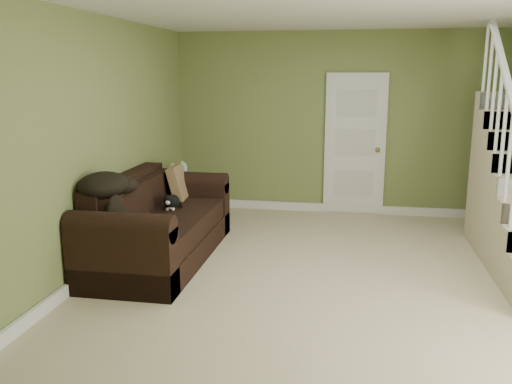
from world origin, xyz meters
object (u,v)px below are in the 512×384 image
at_px(sofa, 157,228).
at_px(cat, 171,202).
at_px(banana, 158,222).
at_px(side_table, 181,201).

distance_m(sofa, cat, 0.37).
distance_m(sofa, banana, 0.46).
bearing_deg(side_table, banana, -79.14).
height_order(sofa, banana, sofa).
xyz_separation_m(side_table, cat, (0.26, -1.14, 0.27)).
bearing_deg(side_table, cat, -77.13).
xyz_separation_m(sofa, side_table, (-0.18, 1.41, -0.04)).
relative_size(sofa, banana, 11.87).
bearing_deg(banana, cat, 80.77).
bearing_deg(sofa, banana, -66.81).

